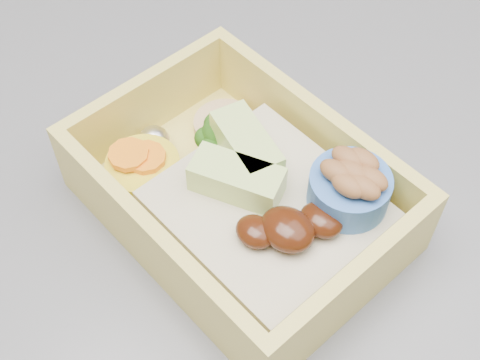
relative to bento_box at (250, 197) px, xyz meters
The scene contains 1 object.
bento_box is the anchor object (origin of this frame).
Camera 1 is at (0.22, -0.26, 1.27)m, focal length 50.00 mm.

